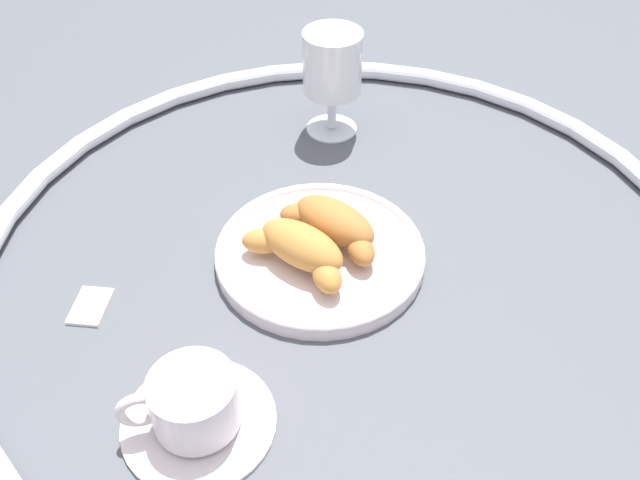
# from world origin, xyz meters

# --- Properties ---
(ground_plane) EXTENTS (2.20, 2.20, 0.00)m
(ground_plane) POSITION_xyz_m (0.00, 0.00, 0.00)
(ground_plane) COLOR #4C4F56
(table_chrome_rim) EXTENTS (0.80, 0.80, 0.02)m
(table_chrome_rim) POSITION_xyz_m (0.00, 0.00, 0.01)
(table_chrome_rim) COLOR silver
(table_chrome_rim) RESTS_ON ground_plane
(pastry_plate) EXTENTS (0.23, 0.23, 0.02)m
(pastry_plate) POSITION_xyz_m (0.01, 0.02, 0.01)
(pastry_plate) COLOR silver
(pastry_plate) RESTS_ON ground_plane
(croissant_large) EXTENTS (0.13, 0.08, 0.04)m
(croissant_large) POSITION_xyz_m (0.02, -0.00, 0.04)
(croissant_large) COLOR #AD6B33
(croissant_large) RESTS_ON pastry_plate
(croissant_small) EXTENTS (0.13, 0.09, 0.04)m
(croissant_small) POSITION_xyz_m (0.01, 0.05, 0.04)
(croissant_small) COLOR #BC7A38
(croissant_small) RESTS_ON pastry_plate
(coffee_cup_near) EXTENTS (0.14, 0.14, 0.06)m
(coffee_cup_near) POSITION_xyz_m (-0.09, 0.23, 0.03)
(coffee_cup_near) COLOR silver
(coffee_cup_near) RESTS_ON ground_plane
(juice_glass_left) EXTENTS (0.08, 0.08, 0.14)m
(juice_glass_left) POSITION_xyz_m (0.21, -0.14, 0.09)
(juice_glass_left) COLOR white
(juice_glass_left) RESTS_ON ground_plane
(sugar_packet) EXTENTS (0.06, 0.06, 0.01)m
(sugar_packet) POSITION_xyz_m (0.10, 0.25, 0.00)
(sugar_packet) COLOR white
(sugar_packet) RESTS_ON ground_plane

